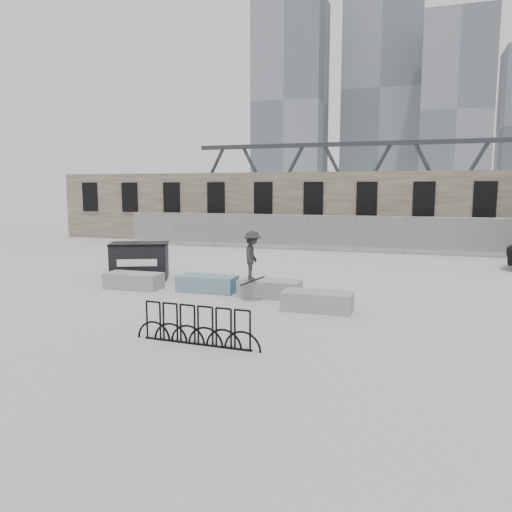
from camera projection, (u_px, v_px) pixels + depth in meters
The scene contains 12 objects.
ground at pixel (224, 294), 16.66m from camera, with size 120.00×120.00×0.00m, color #B4B4AF.
stone_wall at pixel (317, 208), 31.68m from camera, with size 36.00×2.58×4.50m.
chainlink_fence at pixel (304, 232), 28.32m from camera, with size 22.06×0.06×2.02m.
planter_far_left at pixel (134, 280), 17.58m from camera, with size 2.00×0.90×0.56m.
planter_center_left at pixel (207, 283), 17.04m from camera, with size 2.00×0.90×0.56m.
planter_center_right at pixel (270, 288), 16.21m from camera, with size 2.00×0.90×0.56m.
planter_offset at pixel (317, 300), 14.39m from camera, with size 2.00×0.90×0.56m.
dumpster at pixel (140, 261), 19.33m from camera, with size 2.51×2.06×1.43m.
bike_rack at pixel (196, 326), 11.23m from camera, with size 3.14×0.24×0.90m.
skyline_towers at pixel (385, 104), 102.69m from camera, with size 58.00×28.00×48.00m.
truss_bridge at pixel (449, 183), 64.99m from camera, with size 70.00×3.00×9.80m.
skateboarder at pixel (252, 256), 15.40m from camera, with size 0.78×1.08×1.73m.
Camera 1 is at (5.99, -15.23, 3.52)m, focal length 35.00 mm.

